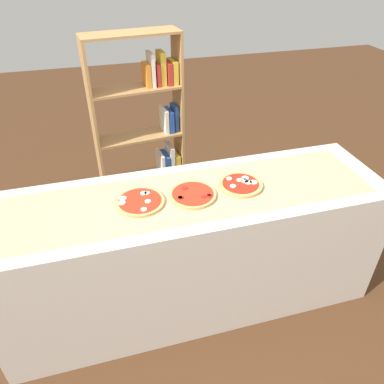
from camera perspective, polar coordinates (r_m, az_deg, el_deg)
name	(u,v)px	position (r m, az deg, el deg)	size (l,w,h in m)	color
ground_plane	(192,296)	(2.79, 0.00, -15.70)	(12.00, 12.00, 0.00)	#4C2D19
counter	(192,251)	(2.45, 0.00, -9.03)	(2.39, 0.69, 0.90)	beige
parchment_paper	(192,195)	(2.16, 0.00, -0.41)	(2.14, 0.52, 0.00)	tan
pizza_mozzarella_0	(140,201)	(2.11, -8.05, -1.46)	(0.28, 0.28, 0.02)	tan
pizza_pepperoni_1	(193,195)	(2.14, 0.12, -0.42)	(0.27, 0.27, 0.02)	tan
pizza_mozzarella_2	(241,184)	(2.25, 7.50, 1.16)	(0.27, 0.27, 0.03)	tan
bookshelf	(150,137)	(3.12, -6.43, 8.43)	(0.73, 0.31, 1.60)	#A87A47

